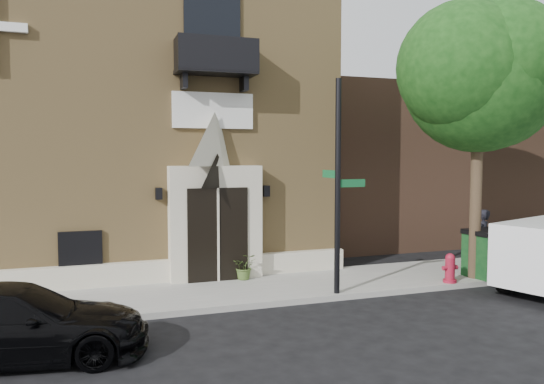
# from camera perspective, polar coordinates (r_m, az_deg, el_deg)

# --- Properties ---
(ground) EXTENTS (120.00, 120.00, 0.00)m
(ground) POSITION_cam_1_polar(r_m,az_deg,el_deg) (13.07, 1.13, -12.22)
(ground) COLOR black
(ground) RESTS_ON ground
(sidewalk) EXTENTS (42.00, 3.00, 0.15)m
(sidewalk) POSITION_cam_1_polar(r_m,az_deg,el_deg) (14.75, 2.79, -10.04)
(sidewalk) COLOR gray
(sidewalk) RESTS_ON ground
(church) EXTENTS (12.20, 11.01, 9.30)m
(church) POSITION_cam_1_polar(r_m,az_deg,el_deg) (19.80, -15.25, 6.70)
(church) COLOR #A6854E
(church) RESTS_ON ground
(neighbour_building) EXTENTS (18.00, 8.00, 6.40)m
(neighbour_building) POSITION_cam_1_polar(r_m,az_deg,el_deg) (26.44, 19.11, 2.80)
(neighbour_building) COLOR brown
(neighbour_building) RESTS_ON ground
(street_tree_left) EXTENTS (4.97, 4.38, 7.77)m
(street_tree_left) POSITION_cam_1_polar(r_m,az_deg,el_deg) (16.11, 21.69, 11.62)
(street_tree_left) COLOR #38281C
(street_tree_left) RESTS_ON sidewalk
(black_sedan) EXTENTS (4.88, 2.49, 1.36)m
(black_sedan) POSITION_cam_1_polar(r_m,az_deg,el_deg) (10.69, -26.04, -12.57)
(black_sedan) COLOR black
(black_sedan) RESTS_ON ground
(street_sign) EXTENTS (0.86, 0.86, 5.40)m
(street_sign) POSITION_cam_1_polar(r_m,az_deg,el_deg) (13.40, 7.11, 0.62)
(street_sign) COLOR black
(street_sign) RESTS_ON sidewalk
(fire_hydrant) EXTENTS (0.46, 0.37, 0.81)m
(fire_hydrant) POSITION_cam_1_polar(r_m,az_deg,el_deg) (15.50, 18.60, -7.77)
(fire_hydrant) COLOR maroon
(fire_hydrant) RESTS_ON sidewalk
(dumpster) EXTENTS (2.22, 1.45, 1.36)m
(dumpster) POSITION_cam_1_polar(r_m,az_deg,el_deg) (16.85, 23.47, -5.94)
(dumpster) COLOR #0D3316
(dumpster) RESTS_ON sidewalk
(planter) EXTENTS (0.77, 0.70, 0.74)m
(planter) POSITION_cam_1_polar(r_m,az_deg,el_deg) (15.09, -2.96, -7.98)
(planter) COLOR #48632A
(planter) RESTS_ON sidewalk
(pedestrian_near) EXTENTS (0.79, 0.70, 1.83)m
(pedestrian_near) POSITION_cam_1_polar(r_m,az_deg,el_deg) (17.68, 21.65, -4.71)
(pedestrian_near) COLOR black
(pedestrian_near) RESTS_ON sidewalk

